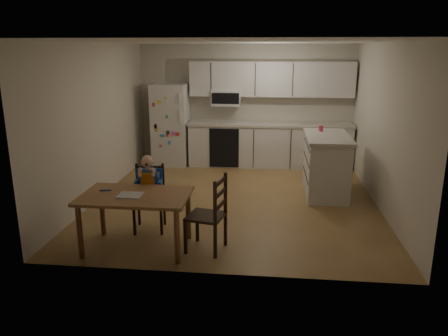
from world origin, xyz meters
name	(u,v)px	position (x,y,z in m)	size (l,w,h in m)	color
room	(238,119)	(0.00, 0.48, 1.25)	(4.52, 5.01, 2.51)	olive
refrigerator	(171,125)	(-1.55, 2.15, 0.85)	(0.72, 0.70, 1.70)	silver
kitchen_run	(269,124)	(0.50, 2.24, 0.88)	(3.37, 0.62, 2.15)	silver
kitchen_island	(326,165)	(1.49, 0.46, 0.51)	(0.72, 1.37, 1.01)	silver
red_cup	(321,128)	(1.42, 0.85, 1.06)	(0.08, 0.08, 0.10)	#D93250
dining_table	(136,202)	(-1.06, -1.95, 0.60)	(1.30, 0.84, 0.70)	brown
napkin	(130,195)	(-1.10, -2.00, 0.70)	(0.28, 0.24, 0.01)	#AAAAAF
toddler_spoon	(105,190)	(-1.47, -1.86, 0.71)	(0.02, 0.02, 0.12)	#1D4FAA
chair_booster	(149,185)	(-1.06, -1.34, 0.63)	(0.44, 0.44, 1.05)	black
chair_side	(213,209)	(-0.11, -1.92, 0.54)	(0.50, 0.50, 0.95)	black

